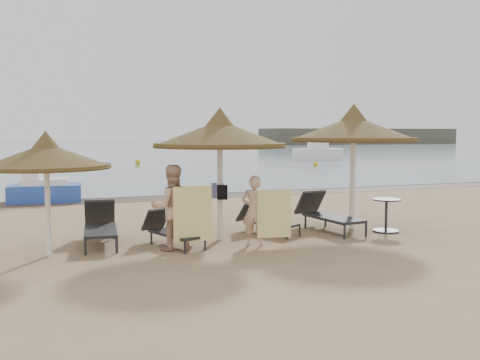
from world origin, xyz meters
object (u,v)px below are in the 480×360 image
at_px(lounger_far_left, 100,225).
at_px(side_table, 386,216).
at_px(pedal_boat, 44,190).
at_px(lounger_near_left, 170,230).
at_px(palapa_right, 353,129).
at_px(palapa_center, 220,135).
at_px(lounger_near_right, 265,220).
at_px(person_right, 254,205).
at_px(lounger_far_right, 326,213).
at_px(person_left, 172,201).
at_px(palapa_left, 46,157).

bearing_deg(lounger_far_left, side_table, -3.75).
distance_m(side_table, pedal_boat, 11.82).
bearing_deg(lounger_near_left, palapa_right, -16.23).
xyz_separation_m(palapa_center, lounger_near_right, (1.26, 0.40, -2.05)).
xyz_separation_m(palapa_right, person_right, (-3.06, -1.00, -1.62)).
relative_size(palapa_center, palapa_right, 0.95).
height_order(person_right, pedal_boat, person_right).
distance_m(palapa_right, lounger_near_left, 5.21).
bearing_deg(lounger_near_right, lounger_near_left, 166.44).
height_order(palapa_right, lounger_near_right, palapa_right).
bearing_deg(palapa_right, side_table, -51.19).
bearing_deg(lounger_far_left, person_right, -19.15).
distance_m(palapa_right, lounger_far_left, 6.48).
bearing_deg(lounger_far_right, person_left, -175.22).
distance_m(lounger_near_left, person_right, 1.89).
distance_m(palapa_right, lounger_near_right, 3.16).
relative_size(lounger_near_left, lounger_far_right, 0.82).
bearing_deg(palapa_right, lounger_far_right, 175.58).
height_order(palapa_left, person_right, palapa_left).
relative_size(lounger_near_left, lounger_near_right, 1.05).
relative_size(lounger_far_right, person_left, 1.05).
bearing_deg(lounger_far_left, palapa_right, 1.65).
bearing_deg(lounger_near_right, palapa_left, 161.89).
height_order(person_left, pedal_boat, person_left).
bearing_deg(lounger_far_left, lounger_near_right, 2.73).
relative_size(palapa_right, person_right, 1.80).
bearing_deg(lounger_far_right, side_table, -37.04).
relative_size(lounger_near_left, person_right, 1.01).
relative_size(palapa_left, lounger_far_right, 1.15).
distance_m(palapa_center, person_right, 1.78).
xyz_separation_m(lounger_near_left, pedal_boat, (-2.46, 8.59, 0.08)).
bearing_deg(palapa_left, lounger_near_left, 3.54).
height_order(lounger_near_left, lounger_far_right, lounger_far_right).
distance_m(palapa_right, lounger_far_right, 2.19).
bearing_deg(lounger_far_right, lounger_far_left, 169.50).
xyz_separation_m(palapa_right, lounger_near_right, (-2.29, 0.22, -2.17)).
bearing_deg(lounger_near_right, person_right, -148.30).
relative_size(palapa_center, person_left, 1.46).
height_order(palapa_right, person_right, palapa_right).
xyz_separation_m(palapa_center, pedal_boat, (-3.64, 8.43, -1.96)).
relative_size(palapa_center, person_right, 1.71).
relative_size(palapa_right, lounger_far_left, 1.53).
bearing_deg(palapa_right, palapa_center, -177.17).
bearing_deg(person_right, lounger_far_right, -126.29).
height_order(lounger_near_left, side_table, side_table).
xyz_separation_m(palapa_left, lounger_far_right, (6.49, 0.53, -1.54)).
height_order(lounger_far_left, person_right, person_right).
distance_m(lounger_far_left, person_right, 3.40).
bearing_deg(lounger_near_right, palapa_right, -31.86).
distance_m(palapa_right, person_left, 5.09).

